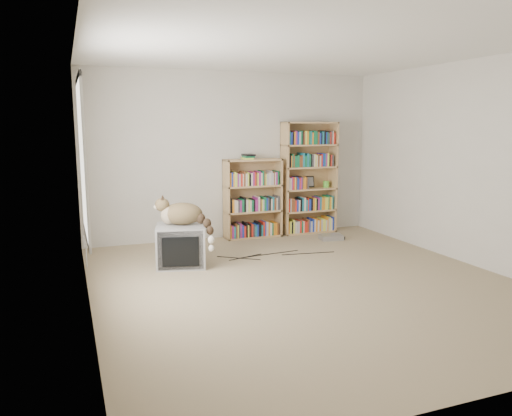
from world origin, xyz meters
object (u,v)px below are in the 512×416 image
object	(u,v)px
bookcase_short	(252,202)
bookcase_tall	(308,181)
crt_tv	(181,245)
cat	(186,217)
dvd_player	(331,237)

from	to	relation	value
bookcase_short	bookcase_tall	bearing A→B (deg)	-0.10
crt_tv	bookcase_short	size ratio (longest dim) A/B	0.57
bookcase_short	cat	bearing A→B (deg)	-137.52
cat	bookcase_tall	bearing A→B (deg)	42.21
dvd_player	cat	bearing A→B (deg)	-155.70
cat	bookcase_short	xyz separation A→B (m)	(1.31, 1.20, -0.06)
cat	dvd_player	world-z (taller)	cat
crt_tv	cat	world-z (taller)	cat
cat	dvd_player	xyz separation A→B (m)	(2.35, 0.59, -0.57)
crt_tv	bookcase_tall	world-z (taller)	bookcase_tall
bookcase_tall	bookcase_short	world-z (taller)	bookcase_tall
crt_tv	dvd_player	size ratio (longest dim) A/B	2.07
crt_tv	cat	xyz separation A→B (m)	(0.07, -0.02, 0.35)
dvd_player	bookcase_tall	bearing A→B (deg)	108.57
bookcase_tall	bookcase_short	size ratio (longest dim) A/B	1.46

